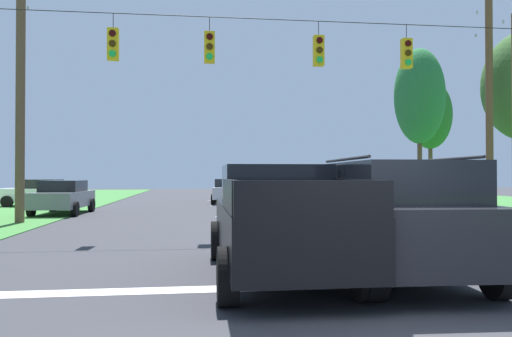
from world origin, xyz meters
The scene contains 16 objects.
ground_plane centered at (0.00, 0.00, 0.00)m, with size 120.00×120.00×0.00m, color #333338.
stop_bar_stripe centered at (0.00, 2.45, 0.00)m, with size 13.89×0.45×0.01m, color white.
lane_dash_0 centered at (0.00, 8.45, 0.00)m, with size 0.15×2.50×0.01m, color white.
lane_dash_1 centered at (0.00, 15.81, 0.00)m, with size 0.15×2.50×0.01m, color white.
lane_dash_2 centered at (0.00, 23.48, 0.00)m, with size 0.15×2.50×0.01m, color white.
lane_dash_3 centered at (0.00, 29.41, 0.00)m, with size 0.15×2.50×0.01m, color white.
overhead_signal_span centered at (0.10, 9.83, 3.98)m, with size 16.87×0.31×7.10m.
pickup_truck centered at (-0.64, 3.35, 0.97)m, with size 2.32×5.42×1.95m.
suv_black centered at (1.27, 2.97, 1.06)m, with size 2.38×4.88×2.05m.
distant_car_crossing_white centered at (-10.77, 23.86, 0.79)m, with size 4.40×2.22×1.52m.
distant_car_oncoming centered at (-0.03, 25.71, 0.79)m, with size 2.32×4.44×1.52m.
distant_car_far_parked centered at (-8.00, 17.98, 0.79)m, with size 2.15×4.36×1.52m.
utility_pole_mid_right centered at (9.13, 12.50, 4.60)m, with size 0.27×1.87×9.17m.
utility_pole_near_left centered at (-8.46, 13.74, 4.87)m, with size 0.33×1.57×9.85m.
tree_roadside_right centered at (12.94, 24.97, 5.64)m, with size 2.72×2.72×7.89m.
tree_roadside_far_right centered at (9.99, 20.27, 6.03)m, with size 2.70×2.70×8.65m.
Camera 1 is at (-2.10, -5.23, 1.76)m, focal length 34.73 mm.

